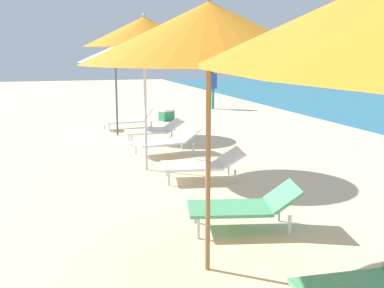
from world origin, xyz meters
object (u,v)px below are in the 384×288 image
object	(u,v)px
lounger_farthest_shoreside	(129,119)
lounger_farthest_inland	(154,130)
umbrella_third	(209,33)
lounger_fourth_shoreside	(167,140)
person_walking_near	(212,84)
lounger_third_inland	(372,283)
umbrella_fourth	(144,32)
umbrella_farthest	(115,54)
cooler_box	(167,115)
lounger_fourth_inland	(203,163)
lounger_third_shoreside	(245,205)

from	to	relation	value
lounger_farthest_shoreside	lounger_farthest_inland	distance (m)	2.25
lounger_farthest_inland	umbrella_third	bearing A→B (deg)	84.70
lounger_fourth_shoreside	lounger_farthest_inland	distance (m)	1.35
lounger_farthest_inland	person_walking_near	bearing A→B (deg)	-117.85
lounger_third_inland	umbrella_fourth	distance (m)	5.93
lounger_fourth_shoreside	umbrella_farthest	distance (m)	3.25
lounger_third_inland	person_walking_near	distance (m)	14.57
lounger_third_inland	cooler_box	size ratio (longest dim) A/B	2.32
lounger_fourth_shoreside	cooler_box	bearing A→B (deg)	-114.96
lounger_fourth_shoreside	umbrella_farthest	xyz separation A→B (m)	(-0.71, 2.60, 1.81)
person_walking_near	umbrella_farthest	bearing A→B (deg)	111.34
lounger_farthest_shoreside	cooler_box	bearing A→B (deg)	-148.48
lounger_fourth_inland	lounger_farthest_inland	bearing A→B (deg)	-78.53
lounger_third_shoreside	lounger_farthest_shoreside	size ratio (longest dim) A/B	0.97
lounger_third_inland	umbrella_fourth	world-z (taller)	umbrella_fourth
lounger_third_shoreside	lounger_farthest_inland	xyz separation A→B (m)	(0.12, 5.92, -0.00)
cooler_box	umbrella_farthest	bearing A→B (deg)	-129.72
umbrella_farthest	lounger_fourth_shoreside	bearing A→B (deg)	-74.79
umbrella_fourth	cooler_box	bearing A→B (deg)	73.18
lounger_fourth_inland	lounger_third_inland	bearing A→B (deg)	100.51
umbrella_farthest	cooler_box	xyz separation A→B (m)	(1.86, 2.24, -1.93)
umbrella_third	lounger_third_inland	world-z (taller)	umbrella_third
umbrella_third	lounger_third_shoreside	world-z (taller)	umbrella_third
umbrella_fourth	cooler_box	world-z (taller)	umbrella_fourth
lounger_fourth_shoreside	lounger_third_inland	bearing A→B (deg)	79.74
lounger_fourth_inland	person_walking_near	bearing A→B (deg)	-99.64
umbrella_fourth	person_walking_near	xyz separation A→B (m)	(4.25, 8.71, -1.59)
umbrella_fourth	lounger_farthest_shoreside	xyz separation A→B (m)	(0.45, 4.84, -2.24)
umbrella_third	lounger_farthest_shoreside	bearing A→B (deg)	85.92
lounger_fourth_shoreside	cooler_box	size ratio (longest dim) A/B	2.84
lounger_third_shoreside	cooler_box	xyz separation A→B (m)	(1.25, 9.41, -0.14)
lounger_third_inland	umbrella_farthest	bearing A→B (deg)	-81.20
lounger_third_inland	cooler_box	bearing A→B (deg)	-91.45
umbrella_farthest	umbrella_fourth	bearing A→B (deg)	-89.72
lounger_fourth_shoreside	lounger_fourth_inland	bearing A→B (deg)	81.30
lounger_fourth_shoreside	lounger_fourth_inland	size ratio (longest dim) A/B	0.99
lounger_farthest_shoreside	cooler_box	world-z (taller)	lounger_farthest_shoreside
umbrella_third	person_walking_near	size ratio (longest dim) A/B	1.74
lounger_fourth_inland	lounger_farthest_shoreside	size ratio (longest dim) A/B	0.99
umbrella_fourth	umbrella_farthest	distance (m)	3.88
umbrella_farthest	lounger_farthest_inland	size ratio (longest dim) A/B	1.74
lounger_third_shoreside	lounger_farthest_inland	size ratio (longest dim) A/B	1.07
lounger_third_inland	lounger_fourth_inland	size ratio (longest dim) A/B	0.81
umbrella_farthest	lounger_fourth_inland	bearing A→B (deg)	-80.35
lounger_farthest_inland	cooler_box	bearing A→B (deg)	-105.79
umbrella_third	umbrella_fourth	world-z (taller)	umbrella_fourth
lounger_farthest_shoreside	lounger_farthest_inland	size ratio (longest dim) A/B	1.10
umbrella_third	lounger_third_inland	distance (m)	2.60
lounger_third_shoreside	umbrella_fourth	xyz separation A→B (m)	(-0.59, 3.31, 2.21)
lounger_fourth_inland	lounger_farthest_shoreside	world-z (taller)	lounger_farthest_shoreside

